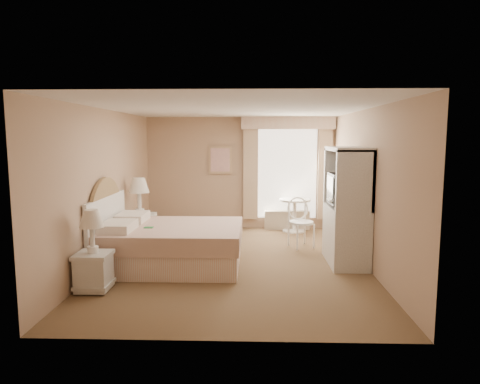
{
  "coord_description": "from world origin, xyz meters",
  "views": [
    {
      "loc": [
        0.29,
        -6.84,
        2.05
      ],
      "look_at": [
        0.07,
        0.3,
        1.14
      ],
      "focal_mm": 32.0,
      "sensor_mm": 36.0,
      "label": 1
    }
  ],
  "objects_px": {
    "round_table": "(295,210)",
    "nightstand_far": "(140,221)",
    "nightstand_near": "(93,261)",
    "cafe_chair": "(300,218)",
    "armoire": "(347,216)",
    "bed": "(165,243)"
  },
  "relations": [
    {
      "from": "bed",
      "to": "nightstand_far",
      "type": "relative_size",
      "value": 1.71
    },
    {
      "from": "bed",
      "to": "nightstand_near",
      "type": "height_order",
      "value": "bed"
    },
    {
      "from": "nightstand_far",
      "to": "armoire",
      "type": "relative_size",
      "value": 0.68
    },
    {
      "from": "nightstand_far",
      "to": "round_table",
      "type": "relative_size",
      "value": 1.79
    },
    {
      "from": "nightstand_near",
      "to": "round_table",
      "type": "xyz_separation_m",
      "value": [
        3.04,
        3.77,
        0.07
      ]
    },
    {
      "from": "cafe_chair",
      "to": "nightstand_near",
      "type": "bearing_deg",
      "value": -163.15
    },
    {
      "from": "nightstand_near",
      "to": "armoire",
      "type": "xyz_separation_m",
      "value": [
        3.65,
        1.4,
        0.38
      ]
    },
    {
      "from": "bed",
      "to": "nightstand_far",
      "type": "distance_m",
      "value": 1.41
    },
    {
      "from": "bed",
      "to": "round_table",
      "type": "distance_m",
      "value": 3.48
    },
    {
      "from": "nightstand_near",
      "to": "round_table",
      "type": "relative_size",
      "value": 1.52
    },
    {
      "from": "nightstand_near",
      "to": "cafe_chair",
      "type": "height_order",
      "value": "nightstand_near"
    },
    {
      "from": "bed",
      "to": "round_table",
      "type": "relative_size",
      "value": 3.06
    },
    {
      "from": "bed",
      "to": "armoire",
      "type": "relative_size",
      "value": 1.16
    },
    {
      "from": "armoire",
      "to": "round_table",
      "type": "bearing_deg",
      "value": 104.61
    },
    {
      "from": "bed",
      "to": "armoire",
      "type": "height_order",
      "value": "armoire"
    },
    {
      "from": "armoire",
      "to": "nightstand_near",
      "type": "bearing_deg",
      "value": -158.98
    },
    {
      "from": "nightstand_near",
      "to": "armoire",
      "type": "distance_m",
      "value": 3.93
    },
    {
      "from": "nightstand_far",
      "to": "armoire",
      "type": "bearing_deg",
      "value": -14.81
    },
    {
      "from": "nightstand_far",
      "to": "cafe_chair",
      "type": "height_order",
      "value": "nightstand_far"
    },
    {
      "from": "nightstand_far",
      "to": "round_table",
      "type": "bearing_deg",
      "value": 24.7
    },
    {
      "from": "round_table",
      "to": "nightstand_far",
      "type": "bearing_deg",
      "value": -155.3
    },
    {
      "from": "nightstand_near",
      "to": "cafe_chair",
      "type": "relative_size",
      "value": 1.16
    }
  ]
}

